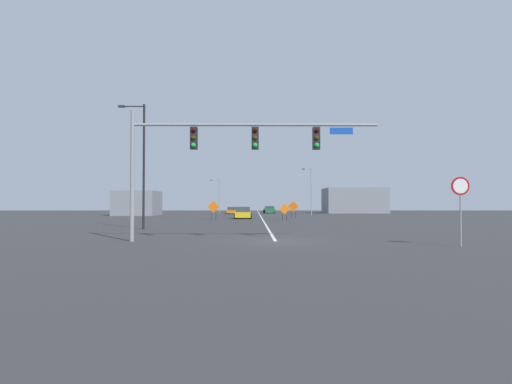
# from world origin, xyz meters

# --- Properties ---
(ground) EXTENTS (212.66, 212.66, 0.00)m
(ground) POSITION_xyz_m (0.00, 0.00, 0.00)
(ground) COLOR #38383A
(road_centre_stripe) EXTENTS (0.16, 118.15, 0.01)m
(road_centre_stripe) POSITION_xyz_m (0.00, 59.07, 0.00)
(road_centre_stripe) COLOR white
(road_centre_stripe) RESTS_ON ground
(traffic_signal_assembly) EXTENTS (11.74, 0.44, 6.22)m
(traffic_signal_assembly) POSITION_xyz_m (-2.48, -0.02, 4.57)
(traffic_signal_assembly) COLOR gray
(traffic_signal_assembly) RESTS_ON ground
(stop_sign) EXTENTS (0.76, 0.07, 2.89)m
(stop_sign) POSITION_xyz_m (7.51, -2.75, 2.03)
(stop_sign) COLOR gray
(stop_sign) RESTS_ON ground
(street_lamp_far_right) EXTENTS (2.10, 0.24, 7.12)m
(street_lamp_far_right) POSITION_xyz_m (-8.61, 75.69, 3.99)
(street_lamp_far_right) COLOR gray
(street_lamp_far_right) RESTS_ON ground
(street_lamp_mid_left) EXTENTS (1.91, 0.24, 8.82)m
(street_lamp_mid_left) POSITION_xyz_m (-8.90, 10.31, 4.84)
(street_lamp_mid_left) COLOR black
(street_lamp_mid_left) RESTS_ON ground
(street_lamp_near_right) EXTENTS (1.56, 0.24, 7.56)m
(street_lamp_near_right) POSITION_xyz_m (8.12, 50.53, 4.16)
(street_lamp_near_right) COLOR gray
(street_lamp_near_right) RESTS_ON ground
(construction_sign_right_lane) EXTENTS (1.35, 0.31, 2.16)m
(construction_sign_right_lane) POSITION_xyz_m (4.05, 36.01, 1.37)
(construction_sign_right_lane) COLOR orange
(construction_sign_right_lane) RESTS_ON ground
(construction_sign_median_far) EXTENTS (1.21, 0.23, 1.85)m
(construction_sign_median_far) POSITION_xyz_m (2.35, 27.80, 1.15)
(construction_sign_median_far) COLOR orange
(construction_sign_median_far) RESTS_ON ground
(construction_sign_right_shoulder) EXTENTS (1.35, 0.06, 2.15)m
(construction_sign_right_shoulder) POSITION_xyz_m (-5.49, 28.66, 1.37)
(construction_sign_right_shoulder) COLOR orange
(construction_sign_right_shoulder) RESTS_ON ground
(car_green_distant) EXTENTS (2.31, 4.53, 1.39)m
(car_green_distant) POSITION_xyz_m (2.04, 66.63, 0.66)
(car_green_distant) COLOR #196B38
(car_green_distant) RESTS_ON ground
(car_yellow_far) EXTENTS (2.08, 4.26, 1.44)m
(car_yellow_far) POSITION_xyz_m (-2.32, 33.42, 0.67)
(car_yellow_far) COLOR gold
(car_yellow_far) RESTS_ON ground
(car_orange_approaching) EXTENTS (2.20, 4.54, 1.27)m
(car_orange_approaching) POSITION_xyz_m (-4.87, 60.20, 0.61)
(car_orange_approaching) COLOR orange
(car_orange_approaching) RESTS_ON ground
(roadside_building_west) EXTENTS (6.30, 7.42, 3.82)m
(roadside_building_west) POSITION_xyz_m (-19.33, 49.35, 1.91)
(roadside_building_west) COLOR gray
(roadside_building_west) RESTS_ON ground
(roadside_building_east) EXTENTS (11.58, 8.87, 4.92)m
(roadside_building_east) POSITION_xyz_m (18.86, 67.27, 2.46)
(roadside_building_east) COLOR gray
(roadside_building_east) RESTS_ON ground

